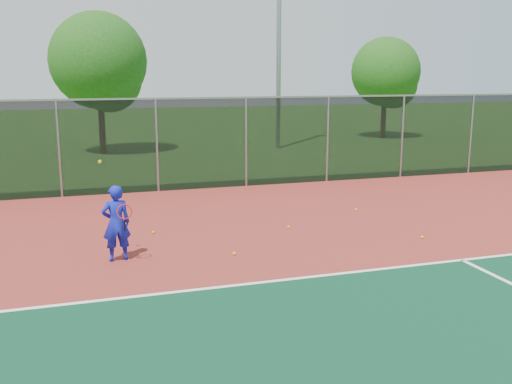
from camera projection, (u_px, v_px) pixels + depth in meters
ground at (476, 337)px, 8.34m from camera, size 120.00×120.00×0.00m
court_apron at (403, 289)px, 10.21m from camera, size 30.00×20.00×0.02m
fence_back at (246, 141)px, 19.24m from camera, size 30.00×0.06×3.03m
tennis_player at (116, 223)px, 11.59m from camera, size 0.61×0.63×2.08m
practice_ball_0 at (422, 237)px, 13.27m from camera, size 0.07×0.07×0.07m
practice_ball_1 at (153, 232)px, 13.68m from camera, size 0.07×0.07×0.07m
practice_ball_2 at (234, 254)px, 12.06m from camera, size 0.07×0.07×0.07m
practice_ball_4 at (289, 227)px, 14.15m from camera, size 0.07×0.07×0.07m
practice_ball_7 at (356, 210)px, 15.96m from camera, size 0.07×0.07×0.07m
floodlight_n at (279, 1)px, 28.17m from camera, size 0.90×0.40×13.11m
tree_back_left at (101, 65)px, 26.78m from camera, size 4.55×4.55×6.68m
tree_back_mid at (387, 75)px, 33.62m from camera, size 4.04×4.04×5.94m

